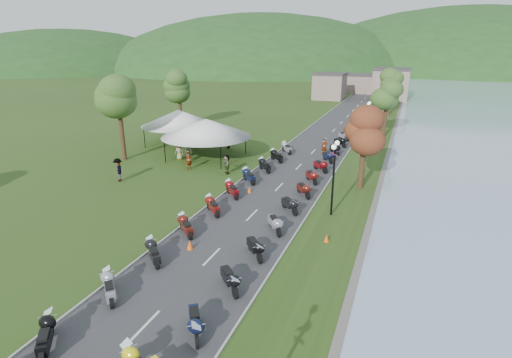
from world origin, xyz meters
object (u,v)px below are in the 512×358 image
(pedestrian_b, at_px, (189,161))
(pedestrian_a, at_px, (189,170))
(vendor_tent_main, at_px, (207,138))
(pedestrian_c, at_px, (120,181))

(pedestrian_b, bearing_deg, pedestrian_a, 144.48)
(vendor_tent_main, relative_size, pedestrian_b, 3.29)
(pedestrian_b, distance_m, pedestrian_c, 7.83)
(pedestrian_a, relative_size, pedestrian_b, 0.90)
(pedestrian_b, xyz_separation_m, pedestrian_c, (-2.45, -7.43, 0.00))
(vendor_tent_main, bearing_deg, pedestrian_c, -110.98)
(pedestrian_b, bearing_deg, pedestrian_c, 95.87)
(pedestrian_c, bearing_deg, pedestrian_b, 121.13)
(pedestrian_a, distance_m, pedestrian_c, 6.30)
(pedestrian_a, height_order, pedestrian_c, pedestrian_c)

